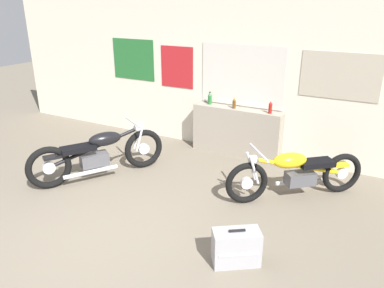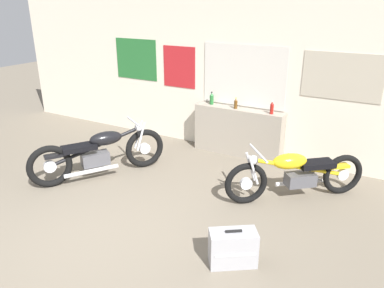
% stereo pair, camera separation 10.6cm
% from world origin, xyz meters
% --- Properties ---
extents(ground_plane, '(24.00, 24.00, 0.00)m').
position_xyz_m(ground_plane, '(0.00, 0.00, 0.00)').
color(ground_plane, '#706656').
extents(wall_back, '(10.00, 0.07, 2.80)m').
position_xyz_m(wall_back, '(0.01, 3.53, 1.40)').
color(wall_back, beige).
rests_on(wall_back, ground_plane).
extents(sill_counter, '(1.65, 0.28, 0.87)m').
position_xyz_m(sill_counter, '(0.41, 3.36, 0.44)').
color(sill_counter, gray).
rests_on(sill_counter, ground_plane).
extents(bottle_leftmost, '(0.07, 0.07, 0.23)m').
position_xyz_m(bottle_leftmost, '(-0.15, 3.38, 0.98)').
color(bottle_leftmost, '#23662D').
rests_on(bottle_leftmost, sill_counter).
extents(bottle_left_center, '(0.06, 0.06, 0.20)m').
position_xyz_m(bottle_left_center, '(0.36, 3.32, 0.96)').
color(bottle_left_center, '#5B3814').
rests_on(bottle_left_center, sill_counter).
extents(bottle_center, '(0.06, 0.06, 0.23)m').
position_xyz_m(bottle_center, '(1.02, 3.32, 0.98)').
color(bottle_center, maroon).
rests_on(bottle_center, sill_counter).
extents(motorcycle_black, '(1.25, 1.93, 0.84)m').
position_xyz_m(motorcycle_black, '(-1.15, 1.39, 0.41)').
color(motorcycle_black, black).
rests_on(motorcycle_black, ground_plane).
extents(motorcycle_yellow, '(1.65, 1.44, 0.77)m').
position_xyz_m(motorcycle_yellow, '(1.78, 2.23, 0.39)').
color(motorcycle_yellow, black).
rests_on(motorcycle_yellow, ground_plane).
extents(hard_case_silver, '(0.56, 0.49, 0.43)m').
position_xyz_m(hard_case_silver, '(1.59, 0.46, 0.20)').
color(hard_case_silver, '#9E9EA3').
rests_on(hard_case_silver, ground_plane).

